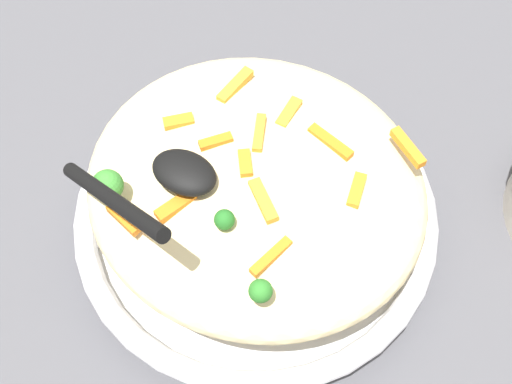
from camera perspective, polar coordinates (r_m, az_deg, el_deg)
The scene contains 20 objects.
ground_plane at distance 0.70m, azimuth 0.00°, elevation -3.18°, with size 2.40×2.40×0.00m, color #4C4C51.
serving_bowl at distance 0.68m, azimuth 0.00°, elevation -2.19°, with size 0.34×0.34×0.05m.
pasta_mound at distance 0.62m, azimuth 0.00°, elevation 0.44°, with size 0.30×0.28×0.08m, color beige.
carrot_piece_0 at distance 0.57m, azimuth -10.51°, elevation -2.08°, with size 0.03×0.01×0.01m, color orange.
carrot_piece_1 at distance 0.62m, azimuth -6.24°, elevation 5.67°, with size 0.03×0.01×0.01m, color orange.
carrot_piece_2 at distance 0.58m, azimuth -0.88°, elevation 2.32°, with size 0.02×0.01×0.01m, color orange.
carrot_piece_3 at distance 0.57m, azimuth 0.58°, elevation -0.68°, with size 0.04×0.01×0.01m, color orange.
carrot_piece_4 at distance 0.60m, azimuth -3.32°, elevation 3.95°, with size 0.03×0.01×0.01m, color orange.
carrot_piece_5 at distance 0.57m, azimuth -6.48°, elevation -1.10°, with size 0.04×0.01×0.01m, color orange.
carrot_piece_6 at distance 0.61m, azimuth 5.98°, elevation 3.98°, with size 0.04×0.01×0.01m, color orange.
carrot_piece_7 at distance 0.55m, azimuth 1.20°, elevation -5.20°, with size 0.04×0.01×0.01m, color orange.
carrot_piece_8 at distance 0.60m, azimuth 0.26°, elevation 4.76°, with size 0.04×0.01×0.01m, color orange.
carrot_piece_9 at distance 0.58m, azimuth 8.08°, elevation 0.16°, with size 0.03×0.01×0.01m, color orange.
carrot_piece_10 at distance 0.61m, azimuth 12.09°, elevation 3.52°, with size 0.04×0.01×0.01m, color orange.
carrot_piece_11 at distance 0.64m, azimuth -1.69°, elevation 8.53°, with size 0.04×0.01×0.01m, color orange.
carrot_piece_12 at distance 0.62m, azimuth 2.25°, elevation 6.54°, with size 0.03×0.01×0.01m, color orange.
broccoli_floret_0 at distance 0.57m, azimuth -11.81°, elevation 0.50°, with size 0.03×0.03×0.03m.
broccoli_floret_1 at distance 0.55m, azimuth -2.55°, elevation -2.24°, with size 0.02×0.02×0.02m.
broccoli_floret_2 at distance 0.53m, azimuth 0.37°, elevation -7.95°, with size 0.02×0.02×0.02m.
serving_spoon at distance 0.56m, azimuth -7.64°, elevation 0.87°, with size 0.13×0.11×0.08m.
Camera 1 is at (0.15, -0.28, 0.62)m, focal length 49.85 mm.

